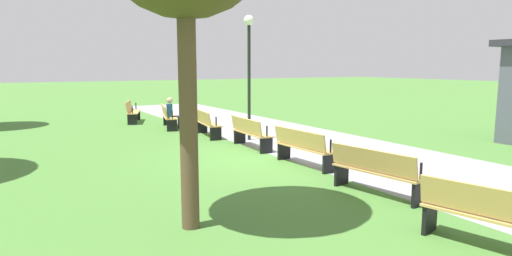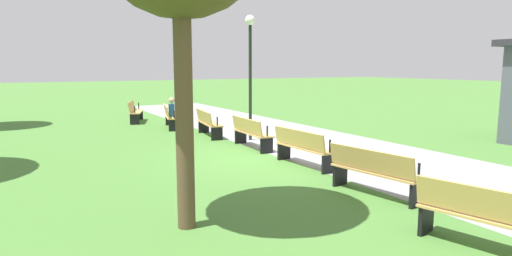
% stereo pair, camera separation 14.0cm
% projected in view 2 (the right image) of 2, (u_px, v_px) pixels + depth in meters
% --- Properties ---
extents(ground_plane, '(120.00, 120.00, 0.00)m').
position_uv_depth(ground_plane, '(277.00, 156.00, 11.41)').
color(ground_plane, '#477A33').
extents(path_paving, '(32.58, 4.24, 0.01)m').
position_uv_depth(path_paving, '(338.00, 149.00, 12.42)').
color(path_paving, '#939399').
rests_on(path_paving, ground).
extents(bench_0, '(1.88, 1.05, 0.89)m').
position_uv_depth(bench_0, '(135.00, 111.00, 18.22)').
color(bench_0, tan).
rests_on(bench_0, ground).
extents(bench_1, '(1.88, 0.90, 0.89)m').
position_uv_depth(bench_1, '(170.00, 116.00, 16.44)').
color(bench_1, tan).
rests_on(bench_1, ground).
extents(bench_2, '(1.87, 0.73, 0.89)m').
position_uv_depth(bench_2, '(208.00, 123.00, 14.50)').
color(bench_2, tan).
rests_on(bench_2, ground).
extents(bench_3, '(1.84, 0.56, 0.89)m').
position_uv_depth(bench_3, '(251.00, 132.00, 12.41)').
color(bench_3, tan).
rests_on(bench_3, ground).
extents(bench_4, '(1.84, 0.56, 0.89)m').
position_uv_depth(bench_4, '(303.00, 147.00, 10.19)').
color(bench_4, tan).
rests_on(bench_4, ground).
extents(bench_5, '(1.87, 0.73, 0.89)m').
position_uv_depth(bench_5, '(374.00, 171.00, 7.85)').
color(bench_5, tan).
rests_on(bench_5, ground).
extents(bench_6, '(1.88, 0.90, 0.89)m').
position_uv_depth(bench_6, '(490.00, 218.00, 5.43)').
color(bench_6, tan).
rests_on(bench_6, ground).
extents(person_seated, '(0.42, 0.57, 1.20)m').
position_uv_depth(person_seated, '(174.00, 112.00, 16.26)').
color(person_seated, navy).
rests_on(person_seated, ground).
extents(lamp_post, '(0.32, 0.32, 3.94)m').
position_uv_depth(lamp_post, '(250.00, 54.00, 13.51)').
color(lamp_post, black).
rests_on(lamp_post, ground).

